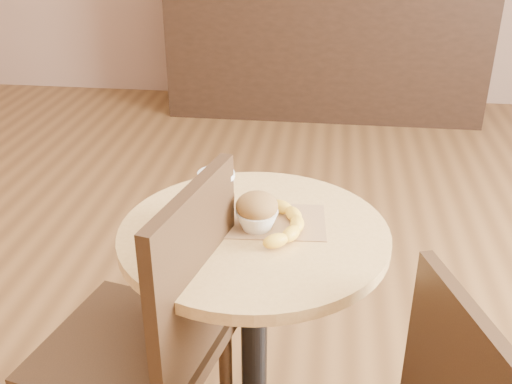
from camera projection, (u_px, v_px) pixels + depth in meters
cafe_table at (254, 308)px, 1.55m from camera, size 0.65×0.65×0.75m
chair_left at (154, 339)px, 1.44m from camera, size 0.49×0.49×0.94m
service_counter at (326, 40)px, 4.27m from camera, size 2.30×0.65×1.04m
kraft_bag at (276, 221)px, 1.47m from camera, size 0.25×0.20×0.00m
coffee_cup at (217, 200)px, 1.43m from camera, size 0.09×0.09×0.15m
muffin at (257, 211)px, 1.42m from camera, size 0.10×0.10×0.09m
banana at (279, 221)px, 1.43m from camera, size 0.19×0.26×0.03m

